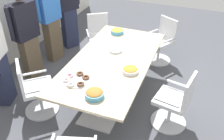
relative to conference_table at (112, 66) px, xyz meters
name	(u,v)px	position (x,y,z in m)	size (l,w,h in m)	color
ground_plane	(112,96)	(0.00, 0.00, -0.63)	(10.00, 10.00, 0.01)	#4C4F56
conference_table	(112,66)	(0.00, 0.00, 0.00)	(2.40, 1.20, 0.75)	#CCB793
office_chair_1	(175,103)	(-0.28, -1.09, -0.22)	(0.63, 0.63, 0.91)	silver
office_chair_2	(161,43)	(1.51, -0.51, -0.22)	(0.74, 0.74, 0.91)	silver
office_chair_3	(99,39)	(1.22, 0.77, -0.22)	(0.75, 0.75, 0.91)	silver
office_chair_4	(35,91)	(-0.77, 0.98, -0.22)	(0.76, 0.76, 0.91)	silver
person_standing_1	(26,34)	(0.05, 1.65, 0.26)	(0.61, 0.31, 1.71)	brown
person_standing_2	(50,16)	(0.76, 1.61, 0.35)	(0.61, 0.31, 1.85)	brown
person_standing_3	(67,5)	(1.38, 1.57, 0.36)	(0.57, 0.41, 1.87)	#232842
snack_bowl_chips_yellow	(117,31)	(0.93, 0.25, 0.17)	(0.24, 0.24, 0.09)	#4C9EC6
snack_bowl_pretzels	(94,93)	(-0.93, -0.12, 0.17)	(0.25, 0.25, 0.10)	#4C9EC6
snack_bowl_chips_orange	(130,70)	(-0.23, -0.38, 0.16)	(0.24, 0.24, 0.08)	white
donut_platter	(76,80)	(-0.71, 0.27, 0.14)	(0.38, 0.37, 0.04)	white
plate_stack	(116,50)	(0.28, 0.04, 0.14)	(0.22, 0.22, 0.04)	white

